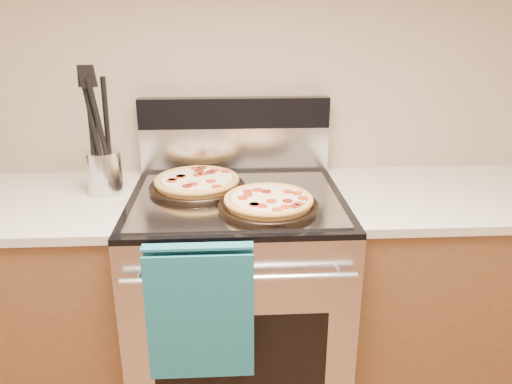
{
  "coord_description": "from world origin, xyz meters",
  "views": [
    {
      "loc": [
        -0.03,
        -0.01,
        1.55
      ],
      "look_at": [
        0.06,
        1.55,
        0.97
      ],
      "focal_mm": 35.0,
      "sensor_mm": 36.0,
      "label": 1
    }
  ],
  "objects": [
    {
      "name": "countertop_right",
      "position": [
        0.88,
        1.68,
        0.9
      ],
      "size": [
        1.02,
        0.64,
        0.03
      ],
      "primitive_type": "cube",
      "color": "beige",
      "rests_on": "cabinet_right"
    },
    {
      "name": "foil_sheet",
      "position": [
        0.0,
        1.62,
        0.92
      ],
      "size": [
        0.7,
        0.55,
        0.01
      ],
      "primitive_type": "cube",
      "color": "gray",
      "rests_on": "cooktop"
    },
    {
      "name": "cabinet_left",
      "position": [
        -0.88,
        1.68,
        0.44
      ],
      "size": [
        1.0,
        0.62,
        0.88
      ],
      "primitive_type": "cube",
      "color": "brown",
      "rests_on": "ground"
    },
    {
      "name": "oven_handle",
      "position": [
        0.0,
        1.27,
        0.8
      ],
      "size": [
        0.7,
        0.03,
        0.03
      ],
      "primitive_type": "cylinder",
      "rotation": [
        0.0,
        1.57,
        0.0
      ],
      "color": "silver",
      "rests_on": "range_body"
    },
    {
      "name": "backsplash_lower",
      "position": [
        0.0,
        1.96,
        1.01
      ],
      "size": [
        0.76,
        0.06,
        0.18
      ],
      "primitive_type": "cube",
      "color": "silver",
      "rests_on": "cooktop"
    },
    {
      "name": "utensil_crock",
      "position": [
        -0.48,
        1.74,
        0.99
      ],
      "size": [
        0.17,
        0.17,
        0.16
      ],
      "primitive_type": "cylinder",
      "rotation": [
        0.0,
        0.0,
        0.4
      ],
      "color": "silver",
      "rests_on": "countertop_left"
    },
    {
      "name": "dish_towel",
      "position": [
        -0.12,
        1.27,
        0.7
      ],
      "size": [
        0.32,
        0.05,
        0.42
      ],
      "primitive_type": null,
      "color": "#1A6A86",
      "rests_on": "oven_handle"
    },
    {
      "name": "cabinet_right",
      "position": [
        0.88,
        1.68,
        0.44
      ],
      "size": [
        1.0,
        0.62,
        0.88
      ],
      "primitive_type": "cube",
      "color": "brown",
      "rests_on": "ground"
    },
    {
      "name": "oven_window",
      "position": [
        0.0,
        1.31,
        0.45
      ],
      "size": [
        0.56,
        0.01,
        0.4
      ],
      "primitive_type": "cube",
      "color": "black",
      "rests_on": "range_body"
    },
    {
      "name": "pepperoni_pizza_back",
      "position": [
        -0.14,
        1.72,
        0.95
      ],
      "size": [
        0.36,
        0.36,
        0.05
      ],
      "primitive_type": null,
      "rotation": [
        0.0,
        0.0,
        -0.05
      ],
      "color": "#BA8338",
      "rests_on": "foil_sheet"
    },
    {
      "name": "range_body",
      "position": [
        0.0,
        1.65,
        0.45
      ],
      "size": [
        0.76,
        0.68,
        0.9
      ],
      "primitive_type": "cube",
      "color": "#B7B7BC",
      "rests_on": "ground"
    },
    {
      "name": "wall_back",
      "position": [
        0.0,
        2.0,
        1.35
      ],
      "size": [
        4.0,
        0.0,
        4.0
      ],
      "primitive_type": "plane",
      "rotation": [
        1.57,
        0.0,
        0.0
      ],
      "color": "tan",
      "rests_on": "ground"
    },
    {
      "name": "cooktop",
      "position": [
        0.0,
        1.65,
        0.91
      ],
      "size": [
        0.76,
        0.68,
        0.02
      ],
      "primitive_type": "cube",
      "color": "black",
      "rests_on": "range_body"
    },
    {
      "name": "backsplash_upper",
      "position": [
        0.0,
        1.96,
        1.16
      ],
      "size": [
        0.76,
        0.06,
        0.12
      ],
      "primitive_type": "cube",
      "color": "black",
      "rests_on": "backsplash_lower"
    },
    {
      "name": "pepperoni_pizza_front",
      "position": [
        0.1,
        1.51,
        0.95
      ],
      "size": [
        0.33,
        0.33,
        0.04
      ],
      "primitive_type": null,
      "rotation": [
        0.0,
        0.0,
        -0.0
      ],
      "color": "#BA8338",
      "rests_on": "foil_sheet"
    }
  ]
}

